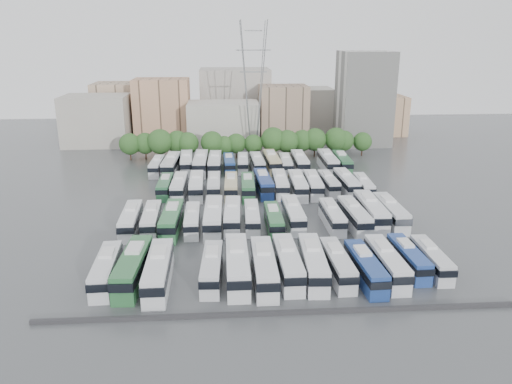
{
  "coord_description": "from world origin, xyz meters",
  "views": [
    {
      "loc": [
        -6.5,
        -82.45,
        30.44
      ],
      "look_at": [
        -0.51,
        3.85,
        3.0
      ],
      "focal_mm": 35.0,
      "sensor_mm": 36.0,
      "label": 1
    }
  ],
  "objects": [
    {
      "name": "bus_r3_s7",
      "position": [
        1.6,
        29.63,
        1.83
      ],
      "size": [
        3.04,
        11.96,
        3.72
      ],
      "rotation": [
        0.0,
        0.0,
        0.04
      ],
      "color": "silver",
      "rests_on": "ground"
    },
    {
      "name": "bus_r0_s12",
      "position": [
        18.27,
        -22.64,
        1.69
      ],
      "size": [
        2.69,
        11.03,
        3.44
      ],
      "rotation": [
        0.0,
        0.0,
        0.03
      ],
      "color": "navy",
      "rests_on": "ground"
    },
    {
      "name": "bus_r0_s11",
      "position": [
        14.7,
        -24.29,
        1.88
      ],
      "size": [
        2.81,
        12.24,
        3.83
      ],
      "rotation": [
        0.0,
        0.0,
        0.01
      ],
      "color": "silver",
      "rests_on": "ground"
    },
    {
      "name": "bus_r0_s9",
      "position": [
        8.23,
        -24.0,
        1.78
      ],
      "size": [
        2.78,
        11.61,
        3.62
      ],
      "rotation": [
        0.0,
        0.0,
        0.02
      ],
      "color": "silver",
      "rests_on": "ground"
    },
    {
      "name": "ground",
      "position": [
        0.0,
        0.0,
        0.0
      ],
      "size": [
        220.0,
        220.0,
        0.0
      ],
      "primitive_type": "plane",
      "color": "#424447",
      "rests_on": "ground"
    },
    {
      "name": "bus_r2_s4",
      "position": [
        -8.27,
        12.67,
        1.77
      ],
      "size": [
        2.57,
        11.49,
        3.6
      ],
      "rotation": [
        0.0,
        0.0,
        -0.01
      ],
      "color": "silver",
      "rests_on": "ground"
    },
    {
      "name": "bus_r2_s13",
      "position": [
        21.46,
        10.8,
        1.67
      ],
      "size": [
        2.91,
        10.95,
        3.4
      ],
      "rotation": [
        0.0,
        0.0,
        -0.05
      ],
      "color": "silver",
      "rests_on": "ground"
    },
    {
      "name": "bus_r3_s10",
      "position": [
        11.53,
        29.53,
        1.99
      ],
      "size": [
        2.94,
        12.92,
        4.04
      ],
      "rotation": [
        0.0,
        0.0,
        -0.01
      ],
      "color": "silver",
      "rests_on": "ground"
    },
    {
      "name": "bus_r0_s4",
      "position": [
        -8.15,
        -23.96,
        1.76
      ],
      "size": [
        3.0,
        11.54,
        3.59
      ],
      "rotation": [
        0.0,
        0.0,
        -0.04
      ],
      "color": "silver",
      "rests_on": "ground"
    },
    {
      "name": "bus_r1_s7",
      "position": [
        1.62,
        -7.0,
        1.7
      ],
      "size": [
        2.41,
        11.02,
        3.46
      ],
      "rotation": [
        0.0,
        0.0,
        0.0
      ],
      "color": "#2D693B",
      "rests_on": "ground"
    },
    {
      "name": "bus_r0_s0",
      "position": [
        -21.57,
        -23.71,
        1.83
      ],
      "size": [
        3.07,
        11.97,
        3.73
      ],
      "rotation": [
        0.0,
        0.0,
        0.04
      ],
      "color": "silver",
      "rests_on": "ground"
    },
    {
      "name": "bus_r0_s1",
      "position": [
        -18.19,
        -23.62,
        2.06
      ],
      "size": [
        3.53,
        13.48,
        4.19
      ],
      "rotation": [
        0.0,
        0.0,
        -0.05
      ],
      "color": "#2C6638",
      "rests_on": "ground"
    },
    {
      "name": "bus_r3_s8",
      "position": [
        5.02,
        30.33,
        1.99
      ],
      "size": [
        3.33,
        13.02,
        4.05
      ],
      "rotation": [
        0.0,
        0.0,
        0.04
      ],
      "color": "#C8B889",
      "rests_on": "ground"
    },
    {
      "name": "bus_r2_s10",
      "position": [
        11.49,
        11.73,
        1.87
      ],
      "size": [
        3.13,
        12.23,
        3.81
      ],
      "rotation": [
        0.0,
        0.0,
        -0.04
      ],
      "color": "silver",
      "rests_on": "ground"
    },
    {
      "name": "bus_r3_s6",
      "position": [
        -1.71,
        30.94,
        1.68
      ],
      "size": [
        2.81,
        10.99,
        3.42
      ],
      "rotation": [
        0.0,
        0.0,
        -0.04
      ],
      "color": "silver",
      "rests_on": "ground"
    },
    {
      "name": "bus_r0_s7",
      "position": [
        1.75,
        -23.57,
        1.95
      ],
      "size": [
        2.95,
        12.69,
        3.97
      ],
      "rotation": [
        0.0,
        0.0,
        0.02
      ],
      "color": "silver",
      "rests_on": "ground"
    },
    {
      "name": "bus_r1_s6",
      "position": [
        -1.83,
        -5.46,
        1.68
      ],
      "size": [
        2.69,
        10.95,
        3.42
      ],
      "rotation": [
        0.0,
        0.0,
        -0.03
      ],
      "color": "silver",
      "rests_on": "ground"
    },
    {
      "name": "bus_r2_s2",
      "position": [
        -15.08,
        12.22,
        1.85
      ],
      "size": [
        2.84,
        12.06,
        3.77
      ],
      "rotation": [
        0.0,
        0.0,
        -0.02
      ],
      "color": "silver",
      "rests_on": "ground"
    },
    {
      "name": "bus_r1_s12",
      "position": [
        18.25,
        -5.07,
        2.08
      ],
      "size": [
        3.2,
        13.56,
        4.24
      ],
      "rotation": [
        0.0,
        0.0,
        -0.02
      ],
      "color": "silver",
      "rests_on": "ground"
    },
    {
      "name": "bus_r1_s0",
      "position": [
        -21.46,
        -5.93,
        1.84
      ],
      "size": [
        2.98,
        12.05,
        3.76
      ],
      "rotation": [
        0.0,
        0.0,
        0.03
      ],
      "color": "silver",
      "rests_on": "ground"
    },
    {
      "name": "bus_r1_s2",
      "position": [
        -14.86,
        -6.51,
        1.94
      ],
      "size": [
        3.18,
        12.65,
        3.94
      ],
      "rotation": [
        0.0,
        0.0,
        -0.04
      ],
      "color": "#307140",
      "rests_on": "ground"
    },
    {
      "name": "bus_r2_s6",
      "position": [
        -1.59,
        11.24,
        1.81
      ],
      "size": [
        2.91,
        11.83,
        3.69
      ],
      "rotation": [
        0.0,
        0.0,
        -0.03
      ],
      "color": "#2C683B",
      "rests_on": "ground"
    },
    {
      "name": "bus_r2_s5",
      "position": [
        -4.88,
        11.91,
        1.79
      ],
      "size": [
        2.88,
        11.7,
        3.65
      ],
      "rotation": [
        0.0,
        0.0,
        -0.03
      ],
      "color": "#C0B284",
      "rests_on": "ground"
    },
    {
      "name": "bus_r0_s6",
      "position": [
        -1.47,
        -24.73,
        1.99
      ],
      "size": [
        2.87,
        12.93,
        4.05
      ],
      "rotation": [
        0.0,
        0.0,
        -0.0
      ],
      "color": "silver",
      "rests_on": "ground"
    },
    {
      "name": "bus_r3_s9",
      "position": [
        8.15,
        29.04,
        1.74
      ],
      "size": [
        2.83,
        11.4,
        3.55
      ],
      "rotation": [
        0.0,
        0.0,
        -0.03
      ],
      "color": "silver",
      "rests_on": "ground"
    },
    {
      "name": "bus_r0_s8",
      "position": [
        5.03,
        -23.84,
        1.97
      ],
      "size": [
        3.39,
        12.89,
        4.01
      ],
      "rotation": [
        0.0,
        0.0,
        -0.05
      ],
      "color": "silver",
      "rests_on": "ground"
    },
    {
      "name": "bus_r3_s5",
      "position": [
        -4.95,
        30.35,
        1.7
      ],
      "size": [
        2.69,
        11.12,
        3.47
      ],
      "rotation": [
        0.0,
        0.0,
        0.03
      ],
      "color": "navy",
      "rests_on": "ground"
    },
    {
      "name": "bus_r2_s1",
      "position": [
        -17.93,
        13.02,
        1.7
      ],
      "size": [
        2.51,
        11.06,
        3.46
      ],
      "rotation": [
        0.0,
        0.0,
        -0.01
      ],
      "color": "#2C673F",
      "rests_on": "ground"
    },
    {
      "name": "apartment_tower",
      "position": [
        34.0,
        58.0,
        13.0
      ],
      "size": [
        14.0,
        14.0,
        26.0
      ],
      "primitive_type": "cube",
      "color": "silver",
      "rests_on": "ground"
    },
    {
      "name": "bus_r3_s1",
      "position": [
        -18.18,
        28.88,
        2.05
      ],
      "size": [
        3.59,
        13.45,
        4.18
      ],
      "rotation": [
        0.0,
        0.0,
        -0.05
      ],
      "color": "silver",
      "rests_on": "ground"
    },
    {
      "name": "bus_r0_s10",
      "position": [
        11.57,
        -25.35,
        1.81
      ],
      "size": [
        3.02,
        11.87,
        3.7
      ],
      "rotation": [
        0.0,
        0.0,
        0.04
      ],
      "color": "navy",
      "rests_on": "ground"
    },
    {
      "name": "bus_r1_s5",
      "position": [
        -5.03,
        -5.08,
        1.87
      ],
      "size": [
        3.18,
        12.22,
        3.8
      ],
      "rotation": [
        0.0,
        0.0,
        -0.04
      ],
      "color": "white",
      "rests_on": "ground"
    },
    {
      "name": "bus_r2_s7",
      "position": [
        1.62,
        12.96,
        1.93
      ],
      "size": [
        3.31,
        12.67,
        3.94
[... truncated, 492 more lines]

